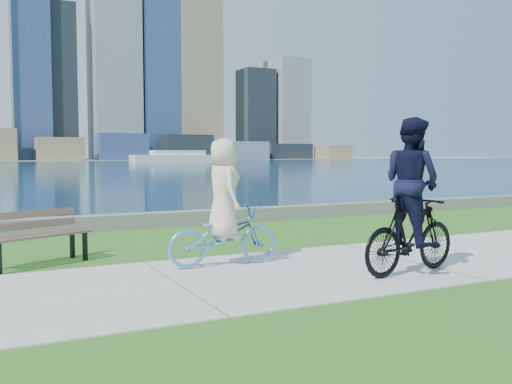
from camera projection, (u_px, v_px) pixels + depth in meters
ground at (178, 286)px, 7.85m from camera, size 320.00×320.00×0.00m
concrete_path at (178, 285)px, 7.85m from camera, size 80.00×3.50×0.02m
seawall at (92, 223)px, 13.38m from camera, size 90.00×0.50×0.35m
ferry_far at (178, 158)px, 99.00m from camera, size 15.95×4.56×2.17m
park_bench at (35, 232)px, 9.26m from camera, size 1.79×1.22×0.88m
cyclist_woman at (223, 219)px, 9.09m from camera, size 0.71×1.87×2.04m
cyclist_man at (411, 209)px, 8.48m from camera, size 0.84×1.99×2.33m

